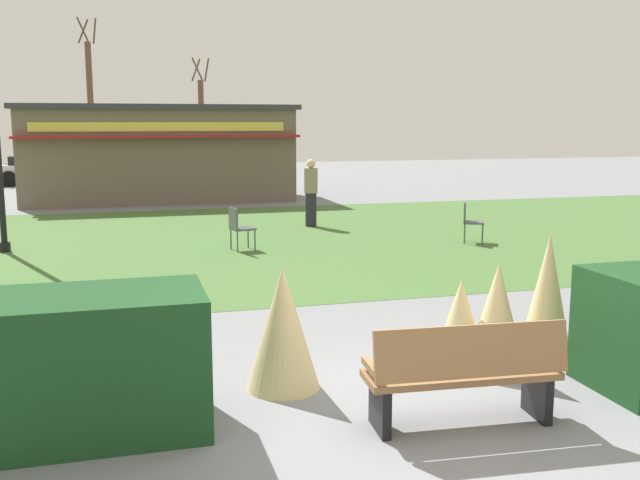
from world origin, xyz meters
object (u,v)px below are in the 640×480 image
Objects in this scene: park_bench at (464,374)px; parked_car_center_slot at (177,167)px; cafe_chair_east at (470,219)px; tree_center_bg at (202,124)px; person_strolling at (311,192)px; tree_right_bg at (91,107)px; cafe_chair_west at (238,225)px; parked_car_west_slot at (42,169)px; food_kiosk at (159,153)px.

parked_car_center_slot reaches higher than park_bench.
cafe_chair_east is 0.16× the size of tree_center_bg.
person_strolling is 0.23× the size of tree_right_bg.
tree_right_bg is at bearing 99.33° from cafe_chair_west.
park_bench is 26.97m from parked_car_center_slot.
cafe_chair_west is at bearing -73.09° from parked_car_west_slot.
tree_right_bg is (-3.47, 21.14, 2.75)m from cafe_chair_west.
food_kiosk is 12.06m from tree_center_bg.
food_kiosk is at bearing 94.43° from park_bench.
person_strolling is at bearing -65.88° from food_kiosk.
cafe_chair_west is 3.74m from person_strolling.
cafe_chair_east is at bearing 106.66° from person_strolling.
cafe_chair_west is 21.60m from tree_right_bg.
parked_car_west_slot is (-5.94, 26.97, 0.16)m from park_bench.
food_kiosk is 12.31m from cafe_chair_east.
food_kiosk is 1.22× the size of tree_right_bg.
cafe_chair_east is at bearing -75.08° from parked_car_center_slot.
cafe_chair_west is 0.21× the size of parked_car_west_slot.
park_bench is 12.13m from person_strolling.
cafe_chair_east is 0.12× the size of tree_right_bg.
food_kiosk is 2.06× the size of parked_car_center_slot.
person_strolling is at bearing -62.64° from parked_car_west_slot.
food_kiosk reaches higher than cafe_chair_west.
tree_center_bg is (-3.29, 22.40, 1.95)m from cafe_chair_east.
food_kiosk is 10.41m from cafe_chair_west.
food_kiosk reaches higher than cafe_chair_east.
person_strolling is at bearing 81.43° from park_bench.
parked_car_west_slot is 5.59m from parked_car_center_slot.
tree_center_bg is (1.23, 31.08, 2.00)m from park_bench.
tree_center_bg is at bearing 68.94° from parked_car_center_slot.
tree_right_bg is at bearing 97.50° from park_bench.
person_strolling reaches higher than parked_car_center_slot.
cafe_chair_east is 0.21× the size of parked_car_center_slot.
parked_car_west_slot is at bearing 119.77° from cafe_chair_east.
food_kiosk reaches higher than parked_car_west_slot.
parked_car_west_slot reaches higher than cafe_chair_west.
tree_center_bg reaches higher than parked_car_center_slot.
parked_car_west_slot is (-7.75, 14.98, -0.22)m from person_strolling.
parked_car_center_slot is (-4.87, 18.28, 0.12)m from cafe_chair_east.
cafe_chair_east is 0.21× the size of parked_car_west_slot.
cafe_chair_west is at bearing -90.45° from parked_car_center_slot.
park_bench reaches higher than cafe_chair_east.
tree_center_bg reaches higher than food_kiosk.
food_kiosk is 2.06× the size of parked_car_west_slot.
cafe_chair_west is 5.03m from cafe_chair_east.
tree_right_bg reaches higher than person_strolling.
park_bench is at bearing -89.24° from parked_car_center_slot.
food_kiosk is 7.74m from parked_car_center_slot.
cafe_chair_west is 0.16× the size of tree_center_bg.
tree_right_bg reaches higher than tree_center_bg.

